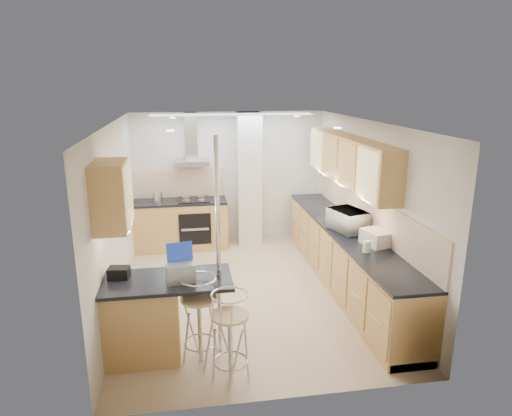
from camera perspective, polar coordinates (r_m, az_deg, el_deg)
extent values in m
plane|color=tan|center=(6.91, -1.06, -10.49)|extent=(4.80, 4.80, 0.00)
cube|color=beige|center=(8.78, -3.36, 3.77)|extent=(3.60, 0.04, 2.50)
cube|color=beige|center=(4.24, 3.59, -9.30)|extent=(3.60, 0.04, 2.50)
cube|color=beige|center=(6.47, -17.10, -1.17)|extent=(0.04, 4.80, 2.50)
cube|color=beige|center=(6.94, 13.75, 0.19)|extent=(0.04, 4.80, 2.50)
cube|color=white|center=(6.24, -1.18, 10.62)|extent=(3.60, 4.80, 0.02)
cube|color=tan|center=(7.11, 11.56, 5.88)|extent=(0.34, 3.00, 0.72)
cube|color=tan|center=(4.99, -17.68, 1.46)|extent=(0.34, 0.62, 0.72)
cube|color=#F6E6CF|center=(6.96, 13.60, -0.37)|extent=(0.03, 4.40, 0.56)
cube|color=#F6E6CF|center=(8.74, -9.56, 3.05)|extent=(1.70, 0.03, 0.56)
cube|color=silver|center=(8.63, -0.91, 3.59)|extent=(0.45, 0.40, 2.50)
cube|color=#B6B9BB|center=(8.42, -7.99, 5.71)|extent=(0.62, 0.48, 0.08)
cube|color=#B6B9BB|center=(8.50, -8.12, 8.79)|extent=(0.22, 0.20, 0.88)
cylinder|color=silver|center=(5.04, -4.74, -5.23)|extent=(0.05, 0.05, 2.50)
cube|color=black|center=(8.35, -7.62, -2.64)|extent=(0.58, 0.02, 0.58)
cube|color=black|center=(8.52, -7.80, 1.04)|extent=(0.58, 0.50, 0.02)
cube|color=tan|center=(8.02, -3.04, 11.58)|extent=(2.80, 0.35, 0.02)
cube|color=tan|center=(7.09, 11.08, -6.24)|extent=(0.60, 4.40, 0.88)
cube|color=black|center=(6.93, 11.28, -2.70)|extent=(0.63, 4.40, 0.04)
cube|color=tan|center=(8.65, -9.34, -2.14)|extent=(1.70, 0.60, 0.88)
cube|color=black|center=(8.52, -9.48, 0.81)|extent=(1.70, 0.63, 0.04)
cube|color=tan|center=(5.37, -11.07, -13.53)|extent=(1.35, 0.62, 0.90)
cube|color=black|center=(5.16, -11.34, -8.95)|extent=(1.47, 0.72, 0.04)
imported|color=white|center=(6.77, 11.43, -1.55)|extent=(0.54, 0.67, 0.32)
cube|color=#9A9EA2|center=(5.04, -9.43, -7.91)|extent=(0.33, 0.27, 0.21)
cube|color=black|center=(5.29, -16.77, -7.74)|extent=(0.24, 0.19, 0.12)
cylinder|color=white|center=(7.47, 9.52, -0.45)|extent=(0.16, 0.16, 0.17)
cylinder|color=white|center=(7.61, 10.40, -0.30)|extent=(0.13, 0.13, 0.14)
cylinder|color=#BBAF96|center=(6.63, 11.67, -2.54)|extent=(0.15, 0.15, 0.19)
cylinder|color=white|center=(6.02, 13.68, -4.71)|extent=(0.10, 0.10, 0.15)
cube|color=white|center=(6.31, 14.84, -3.60)|extent=(0.39, 0.45, 0.20)
cylinder|color=#B6B9BB|center=(8.42, -12.21, 1.34)|extent=(0.16, 0.16, 0.20)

